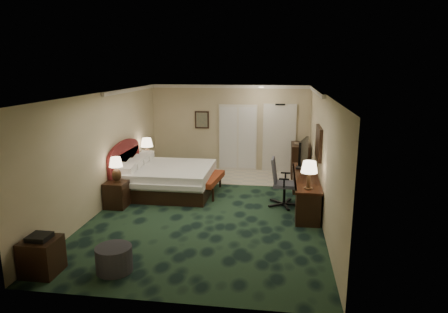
# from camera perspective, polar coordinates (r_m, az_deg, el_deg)

# --- Properties ---
(floor) EXTENTS (5.00, 7.50, 0.00)m
(floor) POSITION_cam_1_polar(r_m,az_deg,el_deg) (9.41, -2.00, -7.63)
(floor) COLOR black
(floor) RESTS_ON ground
(ceiling) EXTENTS (5.00, 7.50, 0.00)m
(ceiling) POSITION_cam_1_polar(r_m,az_deg,el_deg) (8.83, -2.14, 9.00)
(ceiling) COLOR silver
(ceiling) RESTS_ON wall_back
(wall_back) EXTENTS (5.00, 0.00, 2.70)m
(wall_back) POSITION_cam_1_polar(r_m,az_deg,el_deg) (12.67, 0.88, 4.10)
(wall_back) COLOR tan
(wall_back) RESTS_ON ground
(wall_front) EXTENTS (5.00, 0.00, 2.70)m
(wall_front) POSITION_cam_1_polar(r_m,az_deg,el_deg) (5.52, -8.91, -8.05)
(wall_front) COLOR tan
(wall_front) RESTS_ON ground
(wall_left) EXTENTS (0.00, 7.50, 2.70)m
(wall_left) POSITION_cam_1_polar(r_m,az_deg,el_deg) (9.77, -16.67, 0.85)
(wall_left) COLOR tan
(wall_left) RESTS_ON ground
(wall_right) EXTENTS (0.00, 7.50, 2.70)m
(wall_right) POSITION_cam_1_polar(r_m,az_deg,el_deg) (8.94, 13.91, -0.08)
(wall_right) COLOR tan
(wall_right) RESTS_ON ground
(crown_molding) EXTENTS (5.00, 7.50, 0.10)m
(crown_molding) POSITION_cam_1_polar(r_m,az_deg,el_deg) (8.83, -2.14, 8.67)
(crown_molding) COLOR silver
(crown_molding) RESTS_ON wall_back
(tile_patch) EXTENTS (3.20, 1.70, 0.01)m
(tile_patch) POSITION_cam_1_polar(r_m,az_deg,el_deg) (12.06, 4.61, -2.96)
(tile_patch) COLOR #B3AF9F
(tile_patch) RESTS_ON ground
(headboard) EXTENTS (0.12, 2.00, 1.40)m
(headboard) POSITION_cam_1_polar(r_m,az_deg,el_deg) (10.78, -13.97, -1.42)
(headboard) COLOR #4F1110
(headboard) RESTS_ON ground
(entry_door) EXTENTS (1.02, 0.06, 2.18)m
(entry_door) POSITION_cam_1_polar(r_m,az_deg,el_deg) (12.60, 7.88, 2.54)
(entry_door) COLOR silver
(entry_door) RESTS_ON ground
(closet_doors) EXTENTS (1.20, 0.06, 2.10)m
(closet_doors) POSITION_cam_1_polar(r_m,az_deg,el_deg) (12.65, 1.98, 2.70)
(closet_doors) COLOR silver
(closet_doors) RESTS_ON ground
(wall_art) EXTENTS (0.45, 0.06, 0.55)m
(wall_art) POSITION_cam_1_polar(r_m,az_deg,el_deg) (12.74, -3.17, 5.26)
(wall_art) COLOR #4A5E55
(wall_art) RESTS_ON wall_back
(wall_mirror) EXTENTS (0.05, 0.95, 0.75)m
(wall_mirror) POSITION_cam_1_polar(r_m,az_deg,el_deg) (9.48, 13.38, 1.92)
(wall_mirror) COLOR white
(wall_mirror) RESTS_ON wall_right
(bed) EXTENTS (2.22, 2.05, 0.70)m
(bed) POSITION_cam_1_polar(r_m,az_deg,el_deg) (10.65, -7.82, -3.28)
(bed) COLOR white
(bed) RESTS_ON ground
(nightstand_near) EXTENTS (0.49, 0.57, 0.62)m
(nightstand_near) POSITION_cam_1_polar(r_m,az_deg,el_deg) (9.85, -15.05, -5.22)
(nightstand_near) COLOR black
(nightstand_near) RESTS_ON ground
(nightstand_far) EXTENTS (0.45, 0.52, 0.56)m
(nightstand_far) POSITION_cam_1_polar(r_m,az_deg,el_deg) (12.05, -10.68, -1.80)
(nightstand_far) COLOR black
(nightstand_far) RESTS_ON ground
(lamp_near) EXTENTS (0.39, 0.39, 0.60)m
(lamp_near) POSITION_cam_1_polar(r_m,az_deg,el_deg) (9.67, -15.14, -1.82)
(lamp_near) COLOR black
(lamp_near) RESTS_ON nightstand_near
(lamp_far) EXTENTS (0.38, 0.38, 0.67)m
(lamp_far) POSITION_cam_1_polar(r_m,az_deg,el_deg) (11.86, -10.94, 1.01)
(lamp_far) COLOR black
(lamp_far) RESTS_ON nightstand_far
(bed_bench) EXTENTS (0.63, 1.44, 0.47)m
(bed_bench) POSITION_cam_1_polar(r_m,az_deg,el_deg) (10.49, -2.08, -4.08)
(bed_bench) COLOR maroon
(bed_bench) RESTS_ON ground
(ottoman) EXTENTS (0.64, 0.64, 0.43)m
(ottoman) POSITION_cam_1_polar(r_m,az_deg,el_deg) (6.98, -15.44, -13.93)
(ottoman) COLOR #28272D
(ottoman) RESTS_ON ground
(side_table) EXTENTS (0.55, 0.55, 0.59)m
(side_table) POSITION_cam_1_polar(r_m,az_deg,el_deg) (7.26, -24.61, -12.84)
(side_table) COLOR black
(side_table) RESTS_ON ground
(desk) EXTENTS (0.57, 2.63, 0.76)m
(desk) POSITION_cam_1_polar(r_m,az_deg,el_deg) (9.70, 11.49, -4.89)
(desk) COLOR black
(desk) RESTS_ON ground
(tv) EXTENTS (0.31, 0.94, 0.74)m
(tv) POSITION_cam_1_polar(r_m,az_deg,el_deg) (10.22, 11.29, 0.39)
(tv) COLOR black
(tv) RESTS_ON desk
(desk_lamp) EXTENTS (0.44, 0.44, 0.61)m
(desk_lamp) POSITION_cam_1_polar(r_m,az_deg,el_deg) (8.53, 12.04, -2.60)
(desk_lamp) COLOR black
(desk_lamp) RESTS_ON desk
(desk_chair) EXTENTS (0.72, 0.68, 1.16)m
(desk_chair) POSITION_cam_1_polar(r_m,az_deg,el_deg) (9.61, 8.66, -3.67)
(desk_chair) COLOR #43424F
(desk_chair) RESTS_ON ground
(minibar) EXTENTS (0.52, 0.94, 1.00)m
(minibar) POSITION_cam_1_polar(r_m,az_deg,el_deg) (12.22, 10.78, -0.54)
(minibar) COLOR black
(minibar) RESTS_ON ground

